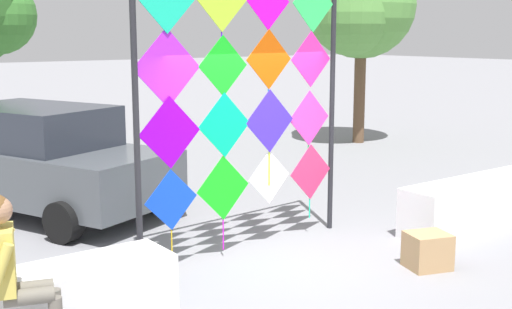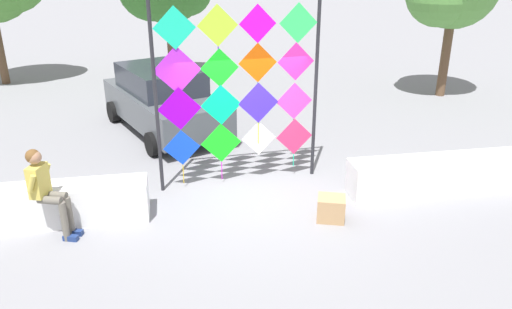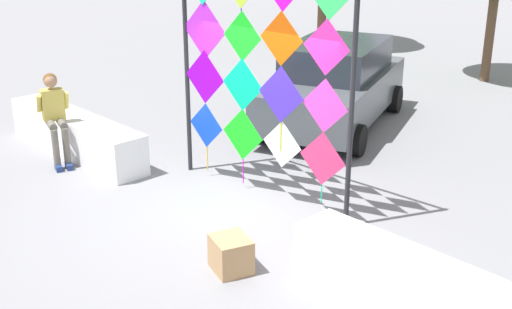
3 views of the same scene
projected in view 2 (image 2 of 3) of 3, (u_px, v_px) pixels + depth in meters
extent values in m
plane|color=gray|center=(251.00, 200.00, 9.39)|extent=(120.00, 120.00, 0.00)
cube|color=white|center=(41.00, 206.00, 8.46)|extent=(3.58, 0.63, 0.69)
cube|color=white|center=(439.00, 174.00, 9.65)|extent=(3.58, 0.63, 0.69)
cylinder|color=#232328|center=(156.00, 100.00, 9.09)|extent=(0.07, 0.07, 3.67)
cylinder|color=#232328|center=(316.00, 89.00, 9.80)|extent=(0.07, 0.07, 3.67)
cube|color=blue|center=(182.00, 148.00, 9.54)|extent=(0.71, 0.07, 0.72)
cylinder|color=gold|center=(183.00, 174.00, 9.77)|extent=(0.02, 0.02, 0.40)
cube|color=#16F91B|center=(221.00, 143.00, 9.73)|extent=(0.80, 0.07, 0.80)
cylinder|color=#E516E0|center=(222.00, 170.00, 9.96)|extent=(0.02, 0.02, 0.39)
cube|color=white|center=(259.00, 138.00, 9.90)|extent=(0.70, 0.06, 0.70)
cube|color=#E12F68|center=(294.00, 137.00, 10.06)|extent=(0.76, 0.07, 0.76)
cylinder|color=#16E5A3|center=(293.00, 160.00, 10.26)|extent=(0.02, 0.02, 0.27)
cube|color=#8404D2|center=(180.00, 109.00, 9.24)|extent=(0.83, 0.07, 0.83)
cube|color=#06F78A|center=(221.00, 105.00, 9.42)|extent=(0.78, 0.07, 0.78)
cube|color=#3D25DD|center=(258.00, 103.00, 9.59)|extent=(0.81, 0.07, 0.81)
cylinder|color=#CAE516|center=(258.00, 133.00, 9.84)|extent=(0.02, 0.02, 0.44)
cube|color=#F83BB3|center=(294.00, 101.00, 9.80)|extent=(0.74, 0.07, 0.75)
cylinder|color=#16E562|center=(293.00, 124.00, 9.99)|extent=(0.02, 0.02, 0.21)
cube|color=#BA27F2|center=(177.00, 70.00, 8.99)|extent=(0.89, 0.08, 0.89)
cylinder|color=#50E516|center=(179.00, 103.00, 9.23)|extent=(0.02, 0.02, 0.33)
cube|color=#15D01E|center=(220.00, 68.00, 9.16)|extent=(0.72, 0.07, 0.72)
cylinder|color=#E516DB|center=(220.00, 97.00, 9.38)|extent=(0.02, 0.02, 0.37)
cube|color=#D34C06|center=(258.00, 63.00, 9.30)|extent=(0.74, 0.07, 0.75)
cylinder|color=#169EE5|center=(258.00, 92.00, 9.52)|extent=(0.02, 0.02, 0.37)
cube|color=#ED2AA0|center=(296.00, 62.00, 9.48)|extent=(0.73, 0.07, 0.74)
cube|color=#18DBA7|center=(174.00, 28.00, 8.68)|extent=(0.76, 0.07, 0.76)
cube|color=#B6E730|center=(218.00, 25.00, 8.86)|extent=(0.75, 0.07, 0.75)
cylinder|color=#4E16E5|center=(218.00, 53.00, 9.05)|extent=(0.02, 0.02, 0.24)
cube|color=#F90DE6|center=(258.00, 24.00, 9.05)|extent=(0.71, 0.07, 0.71)
cube|color=#34E766|center=(298.00, 23.00, 9.22)|extent=(0.74, 0.07, 0.74)
cylinder|color=#666056|center=(65.00, 222.00, 7.97)|extent=(0.11, 0.11, 0.69)
cylinder|color=#666056|center=(50.00, 200.00, 7.85)|extent=(0.40, 0.24, 0.13)
cube|color=navy|center=(71.00, 238.00, 8.08)|extent=(0.26, 0.17, 0.09)
cylinder|color=#666056|center=(70.00, 216.00, 8.12)|extent=(0.11, 0.11, 0.69)
cylinder|color=#666056|center=(55.00, 195.00, 8.00)|extent=(0.40, 0.24, 0.13)
cube|color=navy|center=(76.00, 232.00, 8.23)|extent=(0.26, 0.17, 0.09)
cube|color=gold|center=(38.00, 181.00, 7.84)|extent=(0.30, 0.40, 0.52)
sphere|color=#A37556|center=(34.00, 157.00, 7.69)|extent=(0.22, 0.22, 0.22)
sphere|color=brown|center=(33.00, 156.00, 7.68)|extent=(0.22, 0.22, 0.22)
cylinder|color=gold|center=(31.00, 184.00, 7.62)|extent=(0.19, 0.13, 0.31)
cylinder|color=gold|center=(46.00, 172.00, 8.02)|extent=(0.19, 0.13, 0.31)
cube|color=#4C5156|center=(165.00, 106.00, 12.75)|extent=(3.30, 4.63, 0.76)
cube|color=#282D38|center=(160.00, 79.00, 12.61)|extent=(2.39, 2.81, 0.61)
cylinder|color=black|center=(223.00, 130.00, 12.22)|extent=(0.42, 0.61, 0.57)
cylinder|color=black|center=(153.00, 144.00, 11.32)|extent=(0.42, 0.61, 0.57)
cylinder|color=black|center=(175.00, 102.00, 14.48)|extent=(0.42, 0.61, 0.57)
cylinder|color=black|center=(114.00, 112.00, 13.58)|extent=(0.42, 0.61, 0.57)
cube|color=tan|center=(331.00, 208.00, 8.65)|extent=(0.58, 0.55, 0.43)
cylinder|color=brown|center=(446.00, 55.00, 15.66)|extent=(0.29, 0.29, 2.64)
cylinder|color=brown|center=(170.00, 44.00, 17.63)|extent=(0.22, 0.22, 2.59)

